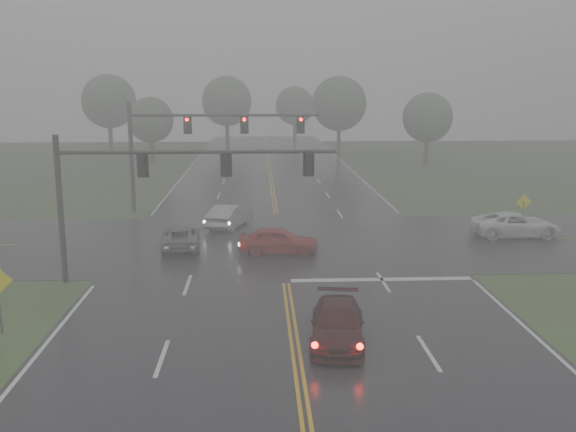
{
  "coord_description": "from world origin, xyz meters",
  "views": [
    {
      "loc": [
        -1.23,
        -14.16,
        8.95
      ],
      "look_at": [
        0.18,
        16.0,
        2.78
      ],
      "focal_mm": 40.0,
      "sensor_mm": 36.0,
      "label": 1
    }
  ],
  "objects_px": {
    "sedan_maroon": "(337,342)",
    "sedan_silver": "(230,227)",
    "signal_gantry_far": "(190,135)",
    "sedan_red": "(278,254)",
    "signal_gantry_near": "(146,179)",
    "car_grey": "(181,248)",
    "pickup_white": "(515,237)"
  },
  "relations": [
    {
      "from": "sedan_silver",
      "to": "pickup_white",
      "type": "height_order",
      "value": "sedan_silver"
    },
    {
      "from": "sedan_silver",
      "to": "sedan_maroon",
      "type": "bearing_deg",
      "value": 122.94
    },
    {
      "from": "sedan_red",
      "to": "signal_gantry_far",
      "type": "xyz_separation_m",
      "value": [
        -5.87,
        12.34,
        5.46
      ]
    },
    {
      "from": "sedan_silver",
      "to": "signal_gantry_far",
      "type": "distance_m",
      "value": 8.32
    },
    {
      "from": "sedan_red",
      "to": "sedan_silver",
      "type": "distance_m",
      "value": 7.4
    },
    {
      "from": "signal_gantry_far",
      "to": "sedan_maroon",
      "type": "bearing_deg",
      "value": -72.84
    },
    {
      "from": "sedan_maroon",
      "to": "sedan_silver",
      "type": "distance_m",
      "value": 19.53
    },
    {
      "from": "sedan_maroon",
      "to": "pickup_white",
      "type": "height_order",
      "value": "pickup_white"
    },
    {
      "from": "signal_gantry_near",
      "to": "sedan_silver",
      "type": "bearing_deg",
      "value": 74.18
    },
    {
      "from": "car_grey",
      "to": "signal_gantry_near",
      "type": "relative_size",
      "value": 0.35
    },
    {
      "from": "sedan_maroon",
      "to": "pickup_white",
      "type": "bearing_deg",
      "value": 57.94
    },
    {
      "from": "car_grey",
      "to": "signal_gantry_far",
      "type": "xyz_separation_m",
      "value": [
        -0.46,
        10.76,
        5.46
      ]
    },
    {
      "from": "sedan_maroon",
      "to": "sedan_silver",
      "type": "relative_size",
      "value": 1.01
    },
    {
      "from": "sedan_silver",
      "to": "pickup_white",
      "type": "distance_m",
      "value": 17.58
    },
    {
      "from": "sedan_silver",
      "to": "signal_gantry_near",
      "type": "height_order",
      "value": "signal_gantry_near"
    },
    {
      "from": "sedan_red",
      "to": "pickup_white",
      "type": "xyz_separation_m",
      "value": [
        14.36,
        3.4,
        0.0
      ]
    },
    {
      "from": "sedan_red",
      "to": "pickup_white",
      "type": "height_order",
      "value": "sedan_red"
    },
    {
      "from": "signal_gantry_near",
      "to": "signal_gantry_far",
      "type": "bearing_deg",
      "value": 89.21
    },
    {
      "from": "sedan_silver",
      "to": "pickup_white",
      "type": "bearing_deg",
      "value": -171.84
    },
    {
      "from": "sedan_maroon",
      "to": "sedan_red",
      "type": "height_order",
      "value": "sedan_red"
    },
    {
      "from": "sedan_silver",
      "to": "car_grey",
      "type": "xyz_separation_m",
      "value": [
        -2.52,
        -5.23,
        0.0
      ]
    },
    {
      "from": "sedan_maroon",
      "to": "sedan_red",
      "type": "relative_size",
      "value": 1.06
    },
    {
      "from": "sedan_maroon",
      "to": "sedan_silver",
      "type": "height_order",
      "value": "sedan_silver"
    },
    {
      "from": "sedan_red",
      "to": "signal_gantry_near",
      "type": "relative_size",
      "value": 0.34
    },
    {
      "from": "sedan_maroon",
      "to": "sedan_silver",
      "type": "bearing_deg",
      "value": 110.62
    },
    {
      "from": "sedan_red",
      "to": "signal_gantry_near",
      "type": "height_order",
      "value": "signal_gantry_near"
    },
    {
      "from": "sedan_red",
      "to": "sedan_silver",
      "type": "xyz_separation_m",
      "value": [
        -2.88,
        6.82,
        0.0
      ]
    },
    {
      "from": "sedan_red",
      "to": "signal_gantry_near",
      "type": "xyz_separation_m",
      "value": [
        -6.1,
        -4.52,
        4.79
      ]
    },
    {
      "from": "sedan_red",
      "to": "sedan_maroon",
      "type": "bearing_deg",
      "value": -168.17
    },
    {
      "from": "sedan_maroon",
      "to": "signal_gantry_far",
      "type": "distance_m",
      "value": 26.23
    },
    {
      "from": "sedan_red",
      "to": "signal_gantry_far",
      "type": "bearing_deg",
      "value": 29.3
    },
    {
      "from": "car_grey",
      "to": "signal_gantry_far",
      "type": "relative_size",
      "value": 0.33
    }
  ]
}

